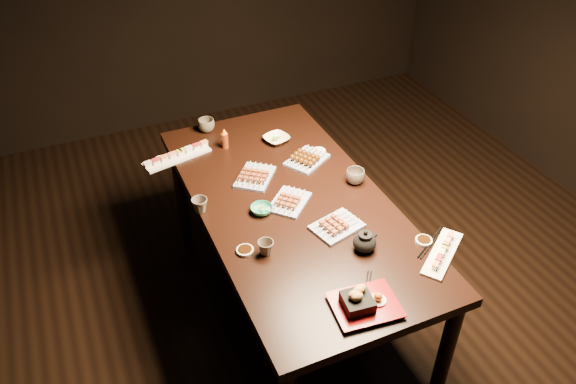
% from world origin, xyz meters
% --- Properties ---
extents(ground, '(5.00, 5.00, 0.00)m').
position_xyz_m(ground, '(0.00, 0.00, 0.00)').
color(ground, black).
rests_on(ground, ground).
extents(dining_table, '(1.35, 1.98, 0.75)m').
position_xyz_m(dining_table, '(-0.30, 0.17, 0.38)').
color(dining_table, black).
rests_on(dining_table, ground).
extents(sushi_platter_near, '(0.32, 0.28, 0.04)m').
position_xyz_m(sushi_platter_near, '(0.15, -0.44, 0.77)').
color(sushi_platter_near, white).
rests_on(sushi_platter_near, dining_table).
extents(sushi_platter_far, '(0.39, 0.19, 0.05)m').
position_xyz_m(sushi_platter_far, '(-0.73, 0.78, 0.77)').
color(sushi_platter_far, white).
rests_on(sushi_platter_far, dining_table).
extents(yakitori_plate_center, '(0.26, 0.26, 0.05)m').
position_xyz_m(yakitori_plate_center, '(-0.32, 0.16, 0.78)').
color(yakitori_plate_center, '#828EB6').
rests_on(yakitori_plate_center, dining_table).
extents(yakitori_plate_right, '(0.26, 0.22, 0.06)m').
position_xyz_m(yakitori_plate_right, '(-0.20, -0.10, 0.78)').
color(yakitori_plate_right, '#828EB6').
rests_on(yakitori_plate_right, dining_table).
extents(yakitori_plate_left, '(0.27, 0.28, 0.06)m').
position_xyz_m(yakitori_plate_left, '(-0.40, 0.43, 0.78)').
color(yakitori_plate_left, '#828EB6').
rests_on(yakitori_plate_left, dining_table).
extents(tsukune_plate, '(0.28, 0.26, 0.06)m').
position_xyz_m(tsukune_plate, '(-0.09, 0.46, 0.78)').
color(tsukune_plate, '#828EB6').
rests_on(tsukune_plate, dining_table).
extents(edamame_bowl_green, '(0.13, 0.13, 0.03)m').
position_xyz_m(edamame_bowl_green, '(-0.48, 0.15, 0.77)').
color(edamame_bowl_green, '#2E8C71').
rests_on(edamame_bowl_green, dining_table).
extents(edamame_bowl_cream, '(0.17, 0.17, 0.03)m').
position_xyz_m(edamame_bowl_cream, '(-0.16, 0.72, 0.77)').
color(edamame_bowl_cream, beige).
rests_on(edamame_bowl_cream, dining_table).
extents(tempura_tray, '(0.29, 0.24, 0.10)m').
position_xyz_m(tempura_tray, '(-0.32, -0.57, 0.80)').
color(tempura_tray, black).
rests_on(tempura_tray, dining_table).
extents(teacup_near_left, '(0.10, 0.10, 0.07)m').
position_xyz_m(teacup_near_left, '(-0.56, -0.12, 0.78)').
color(teacup_near_left, '#50483D').
rests_on(teacup_near_left, dining_table).
extents(teacup_mid_right, '(0.11, 0.11, 0.08)m').
position_xyz_m(teacup_mid_right, '(0.06, 0.19, 0.79)').
color(teacup_mid_right, '#50483D').
rests_on(teacup_mid_right, dining_table).
extents(teacup_far_left, '(0.09, 0.09, 0.07)m').
position_xyz_m(teacup_far_left, '(-0.75, 0.28, 0.79)').
color(teacup_far_left, '#50483D').
rests_on(teacup_far_left, dining_table).
extents(teacup_far_right, '(0.12, 0.12, 0.08)m').
position_xyz_m(teacup_far_right, '(-0.49, 0.99, 0.79)').
color(teacup_far_right, '#50483D').
rests_on(teacup_far_right, dining_table).
extents(teapot, '(0.15, 0.15, 0.11)m').
position_xyz_m(teapot, '(-0.15, -0.27, 0.80)').
color(teapot, black).
rests_on(teapot, dining_table).
extents(condiment_bottle, '(0.06, 0.06, 0.12)m').
position_xyz_m(condiment_bottle, '(-0.45, 0.77, 0.81)').
color(condiment_bottle, maroon).
rests_on(condiment_bottle, dining_table).
extents(sauce_dish_west, '(0.11, 0.11, 0.01)m').
position_xyz_m(sauce_dish_west, '(-0.65, -0.08, 0.76)').
color(sauce_dish_west, white).
rests_on(sauce_dish_west, dining_table).
extents(sauce_dish_east, '(0.09, 0.09, 0.01)m').
position_xyz_m(sauce_dish_east, '(0.01, 0.52, 0.76)').
color(sauce_dish_east, white).
rests_on(sauce_dish_east, dining_table).
extents(sauce_dish_se, '(0.09, 0.09, 0.01)m').
position_xyz_m(sauce_dish_se, '(0.12, -0.34, 0.76)').
color(sauce_dish_se, white).
rests_on(sauce_dish_se, dining_table).
extents(sauce_dish_nw, '(0.09, 0.09, 0.01)m').
position_xyz_m(sauce_dish_nw, '(-0.82, 0.79, 0.76)').
color(sauce_dish_nw, white).
rests_on(sauce_dish_nw, dining_table).
extents(chopsticks_near, '(0.16, 0.21, 0.01)m').
position_xyz_m(chopsticks_near, '(-0.27, -0.50, 0.75)').
color(chopsticks_near, black).
rests_on(chopsticks_near, dining_table).
extents(chopsticks_se, '(0.22, 0.14, 0.01)m').
position_xyz_m(chopsticks_se, '(0.14, -0.36, 0.75)').
color(chopsticks_se, black).
rests_on(chopsticks_se, dining_table).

